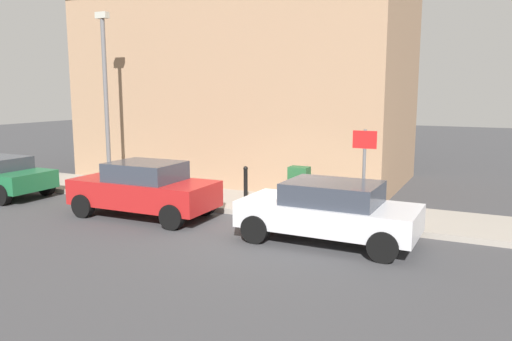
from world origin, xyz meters
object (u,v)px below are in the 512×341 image
car_silver (329,210)px  car_red (144,189)px  utility_cabinet (299,189)px  lamppost (106,93)px  street_sign (364,161)px  bollard_near_cabinet (246,182)px

car_silver → car_red: car_red is taller
utility_cabinet → lamppost: size_ratio=0.20×
car_silver → street_sign: 1.94m
car_red → lamppost: size_ratio=0.70×
car_silver → bollard_near_cabinet: (2.41, 3.34, -0.03)m
car_red → car_silver: bearing=178.4°
car_silver → car_red: bearing=0.2°
car_silver → utility_cabinet: car_silver is taller
car_red → utility_cabinet: car_red is taller
car_red → street_sign: 5.87m
lamppost → street_sign: bearing=-93.3°
car_red → utility_cabinet: bearing=-149.0°
car_red → bollard_near_cabinet: bearing=-129.6°
car_red → lamppost: (2.10, 3.12, 2.53)m
car_silver → bollard_near_cabinet: 4.12m
car_silver → utility_cabinet: size_ratio=3.47×
bollard_near_cabinet → lamppost: size_ratio=0.18×
utility_cabinet → street_sign: bearing=-108.2°
lamppost → utility_cabinet: bearing=-88.7°
bollard_near_cabinet → lamppost: 5.64m
car_silver → utility_cabinet: 2.82m
bollard_near_cabinet → car_red: bearing=141.4°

